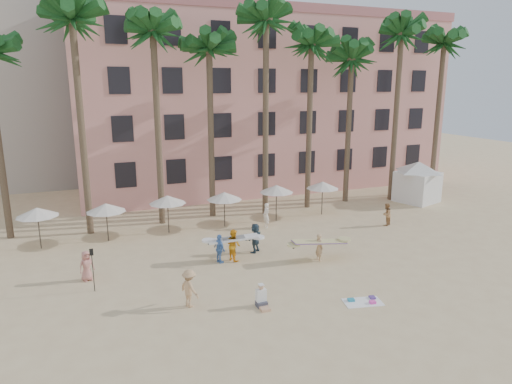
{
  "coord_description": "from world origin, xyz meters",
  "views": [
    {
      "loc": [
        -10.53,
        -17.33,
        10.03
      ],
      "look_at": [
        -1.19,
        6.0,
        4.0
      ],
      "focal_mm": 32.0,
      "sensor_mm": 36.0,
      "label": 1
    }
  ],
  "objects": [
    {
      "name": "cabana",
      "position": [
        16.62,
        13.07,
        2.07
      ],
      "size": [
        5.66,
        5.66,
        3.5
      ],
      "color": "silver",
      "rests_on": "ground"
    },
    {
      "name": "ground",
      "position": [
        0.0,
        0.0,
        0.0
      ],
      "size": [
        120.0,
        120.0,
        0.0
      ],
      "primitive_type": "plane",
      "color": "#D1B789",
      "rests_on": "ground"
    },
    {
      "name": "beach_towel",
      "position": [
        1.46,
        -0.99,
        0.03
      ],
      "size": [
        1.97,
        1.36,
        0.14
      ],
      "color": "white",
      "rests_on": "ground"
    },
    {
      "name": "beachgoers",
      "position": [
        -1.76,
        6.09,
        0.87
      ],
      "size": [
        21.34,
        10.53,
        1.8
      ],
      "color": "#2E4251",
      "rests_on": "ground"
    },
    {
      "name": "palm_row",
      "position": [
        0.51,
        15.0,
        12.97
      ],
      "size": [
        44.4,
        5.4,
        16.3
      ],
      "color": "brown",
      "rests_on": "ground"
    },
    {
      "name": "pink_hotel",
      "position": [
        7.0,
        26.0,
        8.0
      ],
      "size": [
        35.0,
        14.0,
        16.0
      ],
      "primitive_type": "cube",
      "color": "pink",
      "rests_on": "ground"
    },
    {
      "name": "carrier_white",
      "position": [
        -2.5,
        6.22,
        0.99
      ],
      "size": [
        2.99,
        1.26,
        1.86
      ],
      "color": "#F7A21A",
      "rests_on": "ground"
    },
    {
      "name": "umbrella_row",
      "position": [
        -3.0,
        12.5,
        2.33
      ],
      "size": [
        22.5,
        2.7,
        2.73
      ],
      "color": "#332B23",
      "rests_on": "ground"
    },
    {
      "name": "seated_man",
      "position": [
        -3.16,
        0.36,
        0.37
      ],
      "size": [
        0.48,
        0.83,
        1.08
      ],
      "color": "#3F3F4C",
      "rests_on": "ground"
    },
    {
      "name": "carrier_yellow",
      "position": [
        2.08,
        4.35,
        0.93
      ],
      "size": [
        3.26,
        1.02,
        1.61
      ],
      "color": "tan",
      "rests_on": "ground"
    },
    {
      "name": "paddle",
      "position": [
        -10.22,
        4.91,
        1.41
      ],
      "size": [
        0.18,
        0.04,
        2.23
      ],
      "color": "black",
      "rests_on": "ground"
    }
  ]
}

